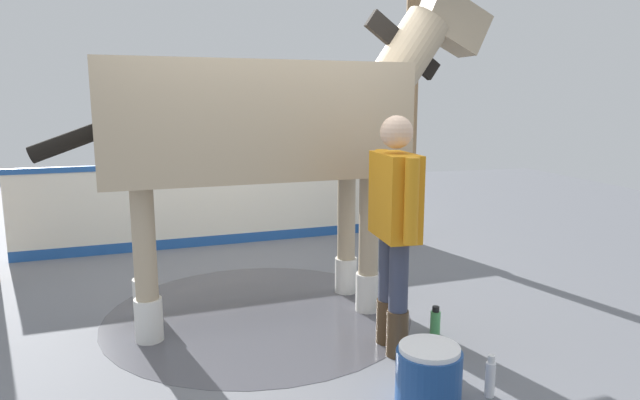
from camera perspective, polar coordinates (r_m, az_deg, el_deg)
The scene contains 9 objects.
ground_plane at distance 4.63m, azimuth -5.13°, elevation -11.84°, with size 16.00×16.00×0.02m, color slate.
wet_patch at distance 4.66m, azimuth -6.33°, elevation -11.52°, with size 2.48×2.48×0.00m, color #4C4C54.
barrier_wall at distance 6.73m, azimuth -11.00°, elevation -0.71°, with size 0.46×4.41×1.01m.
roof_post_near at distance 6.67m, azimuth 9.33°, elevation 9.02°, with size 0.16×0.16×3.19m, color olive.
horse at distance 4.36m, azimuth -5.19°, elevation 7.69°, with size 1.06×3.65×2.66m.
handler at distance 3.77m, azimuth 7.69°, elevation -1.97°, with size 0.66×0.23×1.63m.
wash_bucket at distance 3.37m, azimuth 11.14°, elevation -17.41°, with size 0.38×0.38×0.36m.
bottle_shampoo at distance 3.56m, azimuth 17.16°, elevation -17.10°, with size 0.06×0.06×0.26m.
bottle_spray at distance 4.30m, azimuth 11.82°, elevation -12.20°, with size 0.08×0.08×0.22m.
Camera 1 is at (-4.23, 0.70, 1.73)m, focal length 31.00 mm.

